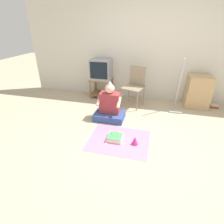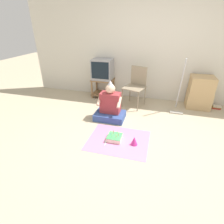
# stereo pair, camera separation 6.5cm
# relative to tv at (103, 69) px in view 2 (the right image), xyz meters

# --- Properties ---
(ground_plane) EXTENTS (16.00, 16.00, 0.00)m
(ground_plane) POSITION_rel_tv_xyz_m (1.17, -1.81, -0.74)
(ground_plane) COLOR tan
(wall_back) EXTENTS (6.40, 0.06, 2.55)m
(wall_back) POSITION_rel_tv_xyz_m (1.17, 0.24, 0.53)
(wall_back) COLOR beige
(wall_back) RESTS_ON ground_plane
(tv_stand) EXTENTS (0.56, 0.43, 0.49)m
(tv_stand) POSITION_rel_tv_xyz_m (0.00, -0.00, -0.46)
(tv_stand) COLOR olive
(tv_stand) RESTS_ON ground_plane
(tv) EXTENTS (0.51, 0.42, 0.51)m
(tv) POSITION_rel_tv_xyz_m (0.00, 0.00, 0.00)
(tv) COLOR #99999E
(tv) RESTS_ON tv_stand
(folding_chair) EXTENTS (0.55, 0.55, 0.92)m
(folding_chair) POSITION_rel_tv_xyz_m (0.92, -0.30, -0.21)
(folding_chair) COLOR gray
(folding_chair) RESTS_ON ground_plane
(cardboard_box_stack) EXTENTS (0.53, 0.45, 0.75)m
(cardboard_box_stack) POSITION_rel_tv_xyz_m (2.37, -0.04, -0.37)
(cardboard_box_stack) COLOR tan
(cardboard_box_stack) RESTS_ON ground_plane
(dust_mop) EXTENTS (0.28, 0.34, 1.19)m
(dust_mop) POSITION_rel_tv_xyz_m (1.89, -0.43, -0.40)
(dust_mop) COLOR #B2ADA3
(dust_mop) RESTS_ON ground_plane
(book_pile) EXTENTS (0.19, 0.14, 0.07)m
(book_pile) POSITION_rel_tv_xyz_m (2.81, 0.01, -0.71)
(book_pile) COLOR #B72D28
(book_pile) RESTS_ON ground_plane
(person_seated) EXTENTS (0.61, 0.44, 0.82)m
(person_seated) POSITION_rel_tv_xyz_m (0.52, -1.12, -0.48)
(person_seated) COLOR #334C8C
(person_seated) RESTS_ON ground_plane
(party_cloth) EXTENTS (1.03, 0.84, 0.01)m
(party_cloth) POSITION_rel_tv_xyz_m (0.87, -1.83, -0.74)
(party_cloth) COLOR pink
(party_cloth) RESTS_ON ground_plane
(birthday_cake) EXTENTS (0.25, 0.25, 0.15)m
(birthday_cake) POSITION_rel_tv_xyz_m (0.81, -1.83, -0.70)
(birthday_cake) COLOR #F4E0C6
(birthday_cake) RESTS_ON party_cloth
(party_hat_blue) EXTENTS (0.12, 0.12, 0.14)m
(party_hat_blue) POSITION_rel_tv_xyz_m (1.15, -1.88, -0.67)
(party_hat_blue) COLOR #CC338C
(party_hat_blue) RESTS_ON party_cloth
(plastic_spoon_near) EXTENTS (0.04, 0.15, 0.01)m
(plastic_spoon_near) POSITION_rel_tv_xyz_m (0.69, -1.92, -0.73)
(plastic_spoon_near) COLOR white
(plastic_spoon_near) RESTS_ON party_cloth
(plastic_spoon_far) EXTENTS (0.04, 0.14, 0.01)m
(plastic_spoon_far) POSITION_rel_tv_xyz_m (0.67, -1.95, -0.73)
(plastic_spoon_far) COLOR white
(plastic_spoon_far) RESTS_ON party_cloth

